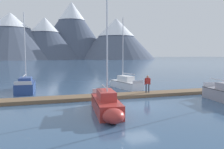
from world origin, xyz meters
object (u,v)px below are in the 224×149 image
Objects in this scene: sailboat_mid_dock_port at (124,83)px; person_on_dock at (148,83)px; sailboat_second_berth at (107,105)px; sailboat_nearest_berth at (26,85)px.

person_on_dock is (0.07, -5.51, 0.67)m from sailboat_mid_dock_port.
sailboat_second_berth is at bearing -140.09° from person_on_dock.
person_on_dock is at bearing -32.74° from sailboat_nearest_berth.
sailboat_nearest_berth is 13.35m from person_on_dock.
sailboat_second_berth reaches higher than person_on_dock.
sailboat_nearest_berth is at bearing 112.73° from sailboat_second_berth.
sailboat_second_berth is 0.91× the size of sailboat_mid_dock_port.
sailboat_mid_dock_port is (6.00, 10.59, -0.04)m from sailboat_second_berth.
sailboat_second_berth is at bearing -67.27° from sailboat_nearest_berth.
sailboat_second_berth is 4.58× the size of person_on_dock.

